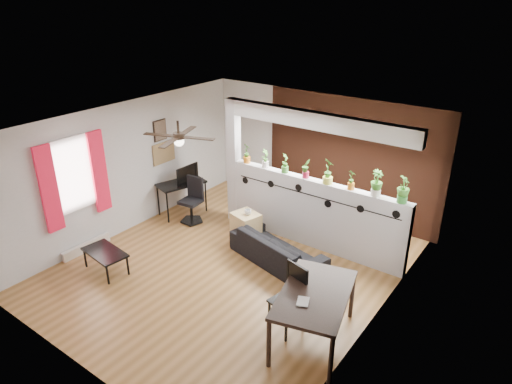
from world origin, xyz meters
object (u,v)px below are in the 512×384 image
object	(u,v)px
potted_plant_7	(403,189)
computer_desk	(181,185)
potted_plant_0	(247,152)
potted_plant_1	(265,158)
potted_plant_3	(306,168)
dining_table	(315,298)
potted_plant_5	(351,179)
potted_plant_2	(285,162)
cup	(248,212)
folding_chair	(292,292)
ceiling_fan	(179,138)
cube_shelf	(246,227)
coffee_table	(105,253)
potted_plant_4	(328,170)
office_chair	(193,203)
potted_plant_6	(377,183)
sofa	(278,250)

from	to	relation	value
potted_plant_7	computer_desk	distance (m)	4.70
potted_plant_0	potted_plant_1	world-z (taller)	potted_plant_0
potted_plant_3	dining_table	xyz separation A→B (m)	(1.51, -2.29, -0.83)
potted_plant_5	dining_table	bearing A→B (deg)	-75.11
potted_plant_2	cup	size ratio (longest dim) A/B	2.91
folding_chair	ceiling_fan	bearing A→B (deg)	170.16
cup	potted_plant_7	bearing A→B (deg)	13.40
potted_plant_3	dining_table	bearing A→B (deg)	-56.54
cube_shelf	potted_plant_7	bearing A→B (deg)	27.81
cube_shelf	cup	distance (m)	0.35
cup	potted_plant_0	bearing A→B (deg)	128.02
potted_plant_7	computer_desk	size ratio (longest dim) A/B	0.41
potted_plant_3	potted_plant_7	bearing A→B (deg)	0.00
potted_plant_1	cup	world-z (taller)	potted_plant_1
ceiling_fan	coffee_table	distance (m)	2.42
potted_plant_4	cube_shelf	size ratio (longest dim) A/B	0.81
cup	folding_chair	xyz separation A→B (m)	(1.98, -1.60, -0.04)
cup	cube_shelf	bearing A→B (deg)	180.00
cube_shelf	potted_plant_5	bearing A→B (deg)	33.95
potted_plant_1	office_chair	world-z (taller)	potted_plant_1
potted_plant_3	potted_plant_6	size ratio (longest dim) A/B	0.80
computer_desk	coffee_table	bearing A→B (deg)	-78.05
potted_plant_3	cube_shelf	distance (m)	1.67
potted_plant_4	ceiling_fan	bearing A→B (deg)	-135.41
potted_plant_6	sofa	world-z (taller)	potted_plant_6
potted_plant_4	potted_plant_7	bearing A→B (deg)	-0.00
potted_plant_0	potted_plant_1	distance (m)	0.45
potted_plant_5	folding_chair	size ratio (longest dim) A/B	0.35
potted_plant_2	office_chair	bearing A→B (deg)	-161.44
potted_plant_7	folding_chair	distance (m)	2.53
potted_plant_3	potted_plant_5	distance (m)	0.90
sofa	folding_chair	size ratio (longest dim) A/B	1.73
ceiling_fan	potted_plant_5	world-z (taller)	ceiling_fan
potted_plant_4	dining_table	bearing A→B (deg)	-65.13
dining_table	folding_chair	xyz separation A→B (m)	(-0.39, 0.05, -0.11)
folding_chair	cube_shelf	bearing A→B (deg)	141.79
potted_plant_7	potted_plant_5	bearing A→B (deg)	180.00
potted_plant_3	potted_plant_4	size ratio (longest dim) A/B	0.75
potted_plant_3	potted_plant_5	bearing A→B (deg)	0.00
potted_plant_0	cup	world-z (taller)	potted_plant_0
potted_plant_2	folding_chair	xyz separation A→B (m)	(1.57, -2.23, -0.95)
office_chair	potted_plant_1	bearing A→B (deg)	23.89
office_chair	folding_chair	xyz separation A→B (m)	(3.44, -1.61, 0.18)
cube_shelf	dining_table	bearing A→B (deg)	-19.67
potted_plant_2	coffee_table	distance (m)	3.62
computer_desk	office_chair	size ratio (longest dim) A/B	1.16
potted_plant_2	potted_plant_3	size ratio (longest dim) A/B	1.06
potted_plant_0	potted_plant_4	world-z (taller)	potted_plant_4
potted_plant_6	dining_table	distance (m)	2.45
ceiling_fan	computer_desk	xyz separation A→B (m)	(-1.40, 1.33, -1.66)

